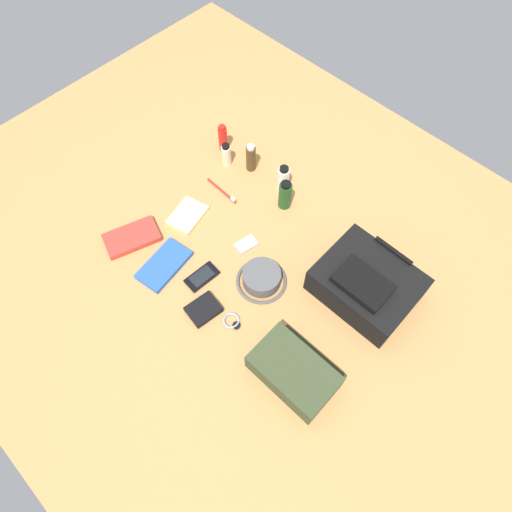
{
  "coord_description": "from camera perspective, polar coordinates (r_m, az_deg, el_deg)",
  "views": [
    {
      "loc": [
        0.57,
        -0.59,
        1.5
      ],
      "look_at": [
        0.0,
        0.0,
        0.04
      ],
      "focal_mm": 31.94,
      "sensor_mm": 36.0,
      "label": 1
    }
  ],
  "objects": [
    {
      "name": "toothpaste_tube",
      "position": [
        1.87,
        3.45,
        9.72
      ],
      "size": [
        0.05,
        0.05,
        0.12
      ],
      "color": "white",
      "rests_on": "ground_plane"
    },
    {
      "name": "cell_phone",
      "position": [
        1.68,
        -6.8,
        -2.61
      ],
      "size": [
        0.07,
        0.13,
        0.01
      ],
      "color": "black",
      "rests_on": "ground_plane"
    },
    {
      "name": "bucket_hat",
      "position": [
        1.65,
        0.71,
        -2.8
      ],
      "size": [
        0.19,
        0.19,
        0.06
      ],
      "color": "#525252",
      "rests_on": "ground_plane"
    },
    {
      "name": "notepad",
      "position": [
        1.83,
        -8.59,
        5.05
      ],
      "size": [
        0.14,
        0.17,
        0.02
      ],
      "primitive_type": "cube",
      "rotation": [
        0.0,
        0.0,
        0.24
      ],
      "color": "beige",
      "rests_on": "ground_plane"
    },
    {
      "name": "toiletry_pouch",
      "position": [
        1.51,
        4.81,
        -14.2
      ],
      "size": [
        0.28,
        0.21,
        0.1
      ],
      "color": "#384228",
      "rests_on": "ground_plane"
    },
    {
      "name": "wallet",
      "position": [
        1.62,
        -6.6,
        -6.67
      ],
      "size": [
        0.1,
        0.12,
        0.02
      ],
      "primitive_type": "cube",
      "rotation": [
        0.0,
        0.0,
        -0.14
      ],
      "color": "black",
      "rests_on": "ground_plane"
    },
    {
      "name": "paperback_novel",
      "position": [
        1.81,
        -15.28,
        2.23
      ],
      "size": [
        0.18,
        0.23,
        0.02
      ],
      "color": "red",
      "rests_on": "ground_plane"
    },
    {
      "name": "wristwatch",
      "position": [
        1.6,
        -3.04,
        -8.16
      ],
      "size": [
        0.07,
        0.06,
        0.01
      ],
      "color": "#99999E",
      "rests_on": "ground_plane"
    },
    {
      "name": "ground_plane",
      "position": [
        1.72,
        0.0,
        -0.85
      ],
      "size": [
        2.64,
        2.02,
        0.02
      ],
      "primitive_type": "cube",
      "color": "#BC844A",
      "rests_on": "ground"
    },
    {
      "name": "toothbrush",
      "position": [
        1.89,
        -4.13,
        8.02
      ],
      "size": [
        0.17,
        0.02,
        0.02
      ],
      "color": "red",
      "rests_on": "ground_plane"
    },
    {
      "name": "sunscreen_spray",
      "position": [
        2.0,
        -4.17,
        14.5
      ],
      "size": [
        0.04,
        0.04,
        0.13
      ],
      "color": "red",
      "rests_on": "ground_plane"
    },
    {
      "name": "media_player",
      "position": [
        1.74,
        -1.24,
        1.47
      ],
      "size": [
        0.07,
        0.09,
        0.01
      ],
      "color": "#B7B7BC",
      "rests_on": "ground_plane"
    },
    {
      "name": "shampoo_bottle",
      "position": [
        1.8,
        3.66,
        7.65
      ],
      "size": [
        0.05,
        0.05,
        0.14
      ],
      "color": "#19471E",
      "rests_on": "ground_plane"
    },
    {
      "name": "lotion_bottle",
      "position": [
        1.95,
        -3.74,
        12.56
      ],
      "size": [
        0.04,
        0.04,
        0.11
      ],
      "color": "beige",
      "rests_on": "ground_plane"
    },
    {
      "name": "backpack",
      "position": [
        1.64,
        13.66,
        -3.42
      ],
      "size": [
        0.34,
        0.28,
        0.15
      ],
      "color": "black",
      "rests_on": "ground_plane"
    },
    {
      "name": "cologne_bottle",
      "position": [
        1.92,
        -0.64,
        12.19
      ],
      "size": [
        0.04,
        0.04,
        0.13
      ],
      "color": "#473319",
      "rests_on": "ground_plane"
    },
    {
      "name": "travel_guidebook",
      "position": [
        1.73,
        -11.44,
        -1.12
      ],
      "size": [
        0.14,
        0.22,
        0.02
      ],
      "color": "blue",
      "rests_on": "ground_plane"
    }
  ]
}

